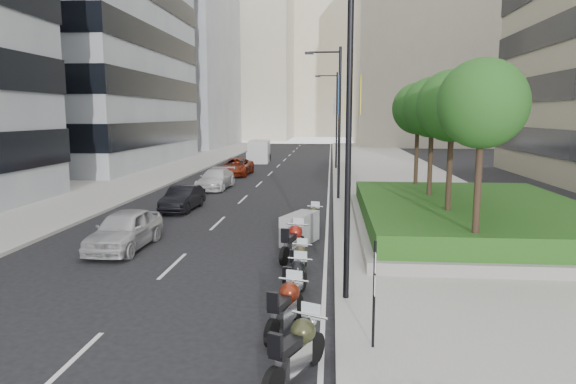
# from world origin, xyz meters

# --- Properties ---
(ground) EXTENTS (160.00, 160.00, 0.00)m
(ground) POSITION_xyz_m (0.00, 0.00, 0.00)
(ground) COLOR black
(ground) RESTS_ON ground
(sidewalk_right) EXTENTS (10.00, 100.00, 0.15)m
(sidewalk_right) POSITION_xyz_m (9.00, 30.00, 0.07)
(sidewalk_right) COLOR #9E9B93
(sidewalk_right) RESTS_ON ground
(sidewalk_left) EXTENTS (8.00, 100.00, 0.15)m
(sidewalk_left) POSITION_xyz_m (-12.00, 30.00, 0.07)
(sidewalk_left) COLOR #9E9B93
(sidewalk_left) RESTS_ON ground
(lane_edge) EXTENTS (0.12, 100.00, 0.01)m
(lane_edge) POSITION_xyz_m (3.70, 30.00, 0.01)
(lane_edge) COLOR silver
(lane_edge) RESTS_ON ground
(lane_centre) EXTENTS (0.12, 100.00, 0.01)m
(lane_centre) POSITION_xyz_m (-1.50, 30.00, 0.01)
(lane_centre) COLOR silver
(lane_centre) RESTS_ON ground
(building_grey_far) EXTENTS (22.00, 26.00, 30.00)m
(building_grey_far) POSITION_xyz_m (-24.00, 70.00, 15.00)
(building_grey_far) COLOR gray
(building_grey_far) RESTS_ON ground
(building_cream_right) EXTENTS (28.00, 24.00, 36.00)m
(building_cream_right) POSITION_xyz_m (22.00, 80.00, 18.00)
(building_cream_right) COLOR #B7AD93
(building_cream_right) RESTS_ON ground
(building_cream_left) EXTENTS (26.00, 24.00, 34.00)m
(building_cream_left) POSITION_xyz_m (-18.00, 100.00, 17.00)
(building_cream_left) COLOR #B7AD93
(building_cream_left) RESTS_ON ground
(building_cream_centre) EXTENTS (30.00, 24.00, 38.00)m
(building_cream_centre) POSITION_xyz_m (2.00, 120.00, 19.00)
(building_cream_centre) COLOR #B7AD93
(building_cream_centre) RESTS_ON ground
(planter) EXTENTS (10.00, 14.00, 0.40)m
(planter) POSITION_xyz_m (10.00, 10.00, 0.35)
(planter) COLOR gray
(planter) RESTS_ON sidewalk_right
(hedge) EXTENTS (9.40, 13.40, 0.80)m
(hedge) POSITION_xyz_m (10.00, 10.00, 0.95)
(hedge) COLOR #184212
(hedge) RESTS_ON planter
(tree_0) EXTENTS (2.80, 2.80, 6.30)m
(tree_0) POSITION_xyz_m (8.50, 4.00, 5.42)
(tree_0) COLOR #332319
(tree_0) RESTS_ON planter
(tree_1) EXTENTS (2.80, 2.80, 6.30)m
(tree_1) POSITION_xyz_m (8.50, 8.00, 5.42)
(tree_1) COLOR #332319
(tree_1) RESTS_ON planter
(tree_2) EXTENTS (2.80, 2.80, 6.30)m
(tree_2) POSITION_xyz_m (8.50, 12.00, 5.42)
(tree_2) COLOR #332319
(tree_2) RESTS_ON planter
(tree_3) EXTENTS (2.80, 2.80, 6.30)m
(tree_3) POSITION_xyz_m (8.50, 16.00, 5.42)
(tree_3) COLOR #332319
(tree_3) RESTS_ON planter
(lamp_post_0) EXTENTS (2.34, 0.45, 9.00)m
(lamp_post_0) POSITION_xyz_m (4.14, 1.00, 5.07)
(lamp_post_0) COLOR black
(lamp_post_0) RESTS_ON ground
(lamp_post_1) EXTENTS (2.34, 0.45, 9.00)m
(lamp_post_1) POSITION_xyz_m (4.14, 18.00, 5.07)
(lamp_post_1) COLOR black
(lamp_post_1) RESTS_ON ground
(lamp_post_2) EXTENTS (2.34, 0.45, 9.00)m
(lamp_post_2) POSITION_xyz_m (4.14, 36.00, 5.07)
(lamp_post_2) COLOR black
(lamp_post_2) RESTS_ON ground
(parking_sign) EXTENTS (0.06, 0.32, 2.50)m
(parking_sign) POSITION_xyz_m (4.80, -2.00, 1.46)
(parking_sign) COLOR black
(parking_sign) RESTS_ON ground
(motorcycle_0) EXTENTS (1.15, 2.17, 1.16)m
(motorcycle_0) POSITION_xyz_m (3.24, -3.26, 0.62)
(motorcycle_0) COLOR black
(motorcycle_0) RESTS_ON ground
(motorcycle_1) EXTENTS (0.91, 2.24, 1.14)m
(motorcycle_1) POSITION_xyz_m (2.83, -1.03, 0.61)
(motorcycle_1) COLOR black
(motorcycle_1) RESTS_ON ground
(motorcycle_2) EXTENTS (0.76, 2.11, 1.06)m
(motorcycle_2) POSITION_xyz_m (2.90, 1.11, 0.57)
(motorcycle_2) COLOR black
(motorcycle_2) RESTS_ON ground
(motorcycle_3) EXTENTS (0.65, 1.96, 0.98)m
(motorcycle_3) POSITION_xyz_m (2.87, 3.12, 0.52)
(motorcycle_3) COLOR black
(motorcycle_3) RESTS_ON ground
(motorcycle_4) EXTENTS (0.92, 2.30, 1.17)m
(motorcycle_4) POSITION_xyz_m (2.53, 5.23, 0.63)
(motorcycle_4) COLOR black
(motorcycle_4) RESTS_ON ground
(motorcycle_5) EXTENTS (1.52, 2.18, 1.23)m
(motorcycle_5) POSITION_xyz_m (2.64, 7.36, 0.61)
(motorcycle_5) COLOR black
(motorcycle_5) RESTS_ON ground
(motorcycle_6) EXTENTS (0.75, 2.16, 1.09)m
(motorcycle_6) POSITION_xyz_m (3.06, 9.50, 0.58)
(motorcycle_6) COLOR black
(motorcycle_6) RESTS_ON ground
(car_a) EXTENTS (1.88, 4.46, 1.51)m
(car_a) POSITION_xyz_m (-4.01, 6.06, 0.75)
(car_a) COLOR #B1B1B3
(car_a) RESTS_ON ground
(car_b) EXTENTS (1.58, 4.02, 1.30)m
(car_b) POSITION_xyz_m (-4.11, 14.14, 0.65)
(car_b) COLOR black
(car_b) RESTS_ON ground
(car_c) EXTENTS (2.18, 4.86, 1.38)m
(car_c) POSITION_xyz_m (-4.15, 22.27, 0.69)
(car_c) COLOR silver
(car_c) RESTS_ON ground
(car_d) EXTENTS (2.54, 5.27, 1.45)m
(car_d) POSITION_xyz_m (-4.26, 30.51, 0.72)
(car_d) COLOR maroon
(car_d) RESTS_ON ground
(delivery_van) EXTENTS (2.49, 5.68, 2.33)m
(delivery_van) POSITION_xyz_m (-4.03, 43.00, 1.09)
(delivery_van) COLOR #B7B7B9
(delivery_van) RESTS_ON ground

